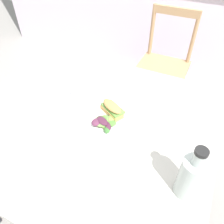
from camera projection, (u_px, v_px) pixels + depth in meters
ground_plane at (105, 187)px, 1.57m from camera, size 8.66×8.66×0.00m
dining_table at (89, 136)px, 1.10m from camera, size 1.11×0.98×0.74m
chair_wooden_far at (163, 65)px, 1.89m from camera, size 0.40×0.40×0.87m
plate_lunch at (108, 120)px, 1.00m from camera, size 0.27×0.27×0.01m
sandwich_half_front at (112, 109)px, 1.00m from camera, size 0.12×0.10×0.06m
salad_mixed_greens at (105, 121)px, 0.96m from camera, size 0.11×0.13×0.03m
napkin_folded at (64, 104)px, 1.08m from camera, size 0.12×0.24×0.00m
fork_on_napkin at (66, 101)px, 1.09m from camera, size 0.03×0.19×0.00m
bottle_cold_brew at (190, 178)px, 0.71m from camera, size 0.08×0.08×0.22m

